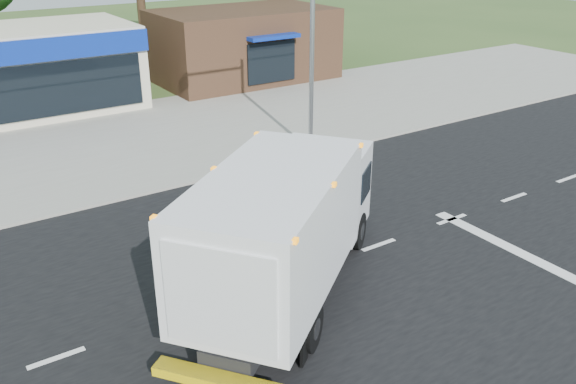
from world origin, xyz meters
name	(u,v)px	position (x,y,z in m)	size (l,w,h in m)	color
ground	(379,245)	(0.00, 0.00, 0.00)	(120.00, 120.00, 0.00)	#385123
road_asphalt	(379,245)	(0.00, 0.00, 0.00)	(60.00, 14.00, 0.02)	black
sidewalk	(239,159)	(0.00, 8.20, 0.06)	(60.00, 2.40, 0.12)	gray
parking_apron	(177,123)	(0.00, 14.00, 0.01)	(60.00, 9.00, 0.02)	gray
lane_markings	(447,251)	(1.35, -1.35, 0.02)	(55.20, 7.00, 0.01)	silver
ems_box_truck	(286,222)	(-3.68, -0.77, 2.09)	(8.00, 7.00, 3.63)	black
emergency_worker	(209,311)	(-6.09, -1.48, 0.96)	(0.73, 0.81, 1.97)	tan
brown_storefront	(244,45)	(7.00, 19.98, 2.00)	(10.00, 6.70, 4.00)	#382316
traffic_signal_pole	(298,28)	(2.35, 7.60, 4.92)	(3.51, 0.25, 8.00)	gray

